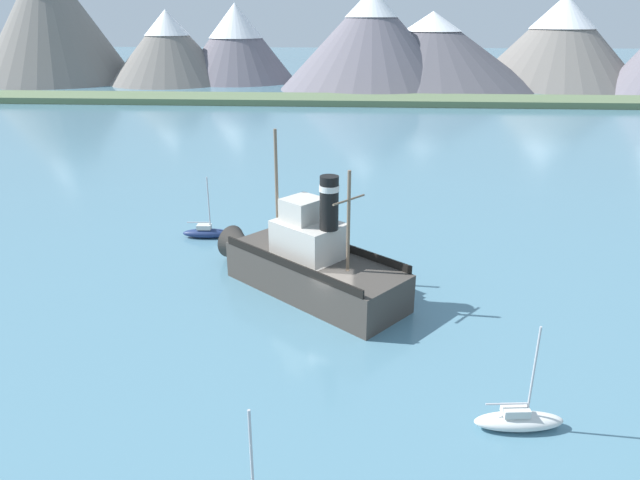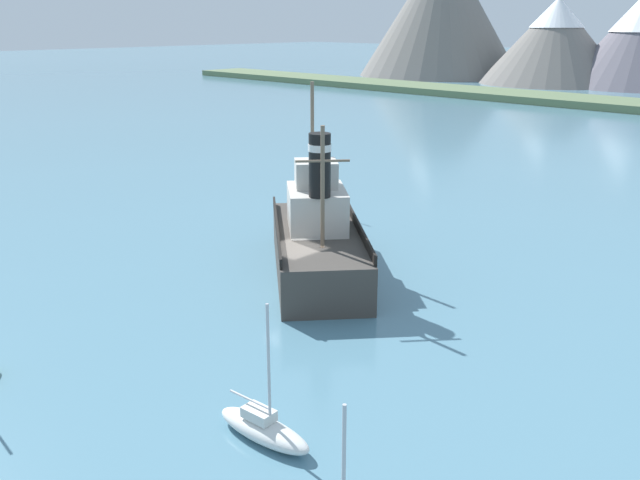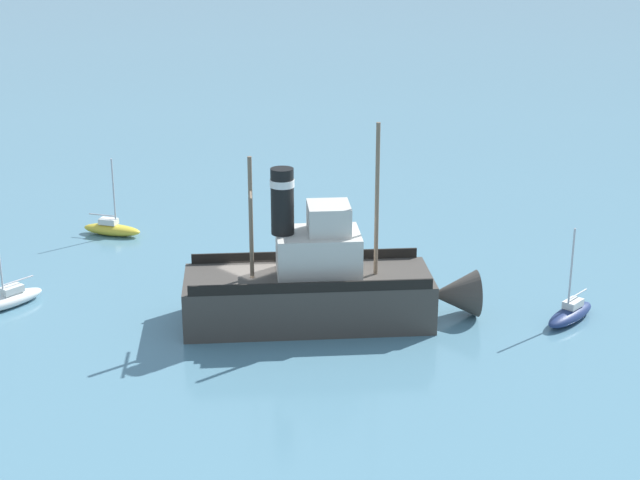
% 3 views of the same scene
% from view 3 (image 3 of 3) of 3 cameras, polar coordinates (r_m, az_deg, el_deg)
% --- Properties ---
extents(ground_plane, '(600.00, 600.00, 0.00)m').
position_cam_3_polar(ground_plane, '(49.58, -3.87, -4.20)').
color(ground_plane, teal).
extents(old_tugboat, '(13.19, 11.86, 9.90)m').
position_cam_3_polar(old_tugboat, '(47.74, 0.04, -2.71)').
color(old_tugboat, '#423D38').
rests_on(old_tugboat, ground).
extents(sailboat_navy, '(3.86, 1.32, 4.90)m').
position_cam_3_polar(sailboat_navy, '(49.79, 14.36, -4.14)').
color(sailboat_navy, navy).
rests_on(sailboat_navy, ground).
extents(sailboat_yellow, '(2.78, 3.87, 4.90)m').
position_cam_3_polar(sailboat_yellow, '(61.97, -12.03, 0.66)').
color(sailboat_yellow, gold).
rests_on(sailboat_yellow, ground).
extents(sailboat_white, '(3.89, 1.45, 4.90)m').
position_cam_3_polar(sailboat_white, '(52.39, -17.61, -3.28)').
color(sailboat_white, white).
rests_on(sailboat_white, ground).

